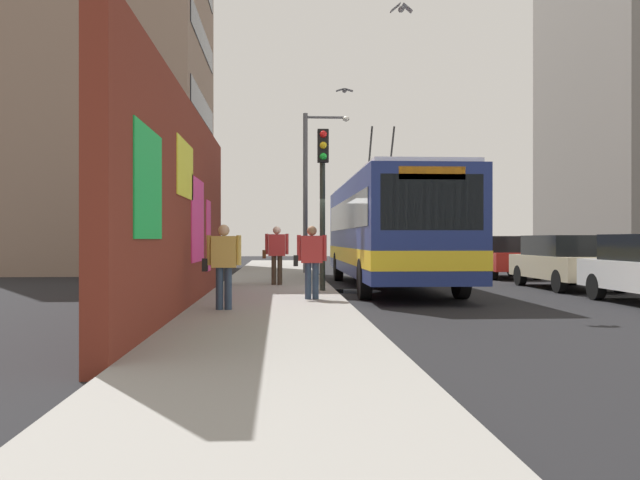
{
  "coord_description": "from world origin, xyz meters",
  "views": [
    {
      "loc": [
        -18.04,
        1.43,
        1.47
      ],
      "look_at": [
        1.94,
        0.25,
        1.44
      ],
      "focal_mm": 37.78,
      "sensor_mm": 36.0,
      "label": 1
    }
  ],
  "objects_px": {
    "parked_car_red": "(503,256)",
    "pedestrian_at_curb": "(311,257)",
    "city_bus": "(389,228)",
    "street_lamp": "(311,181)",
    "traffic_light": "(323,182)",
    "parked_car_champagne": "(566,261)",
    "pedestrian_near_wall": "(223,260)",
    "pedestrian_midblock": "(276,251)"
  },
  "relations": [
    {
      "from": "pedestrian_at_curb",
      "to": "pedestrian_near_wall",
      "type": "bearing_deg",
      "value": 140.05
    },
    {
      "from": "parked_car_champagne",
      "to": "city_bus",
      "type": "bearing_deg",
      "value": 83.92
    },
    {
      "from": "city_bus",
      "to": "pedestrian_at_curb",
      "type": "height_order",
      "value": "city_bus"
    },
    {
      "from": "pedestrian_midblock",
      "to": "pedestrian_at_curb",
      "type": "height_order",
      "value": "pedestrian_midblock"
    },
    {
      "from": "parked_car_champagne",
      "to": "parked_car_red",
      "type": "relative_size",
      "value": 1.12
    },
    {
      "from": "pedestrian_near_wall",
      "to": "traffic_light",
      "type": "height_order",
      "value": "traffic_light"
    },
    {
      "from": "city_bus",
      "to": "street_lamp",
      "type": "distance_m",
      "value": 7.02
    },
    {
      "from": "parked_car_red",
      "to": "pedestrian_at_curb",
      "type": "relative_size",
      "value": 2.52
    },
    {
      "from": "pedestrian_at_curb",
      "to": "traffic_light",
      "type": "distance_m",
      "value": 3.05
    },
    {
      "from": "pedestrian_midblock",
      "to": "street_lamp",
      "type": "distance_m",
      "value": 7.56
    },
    {
      "from": "city_bus",
      "to": "street_lamp",
      "type": "bearing_deg",
      "value": 17.58
    },
    {
      "from": "city_bus",
      "to": "street_lamp",
      "type": "relative_size",
      "value": 1.85
    },
    {
      "from": "pedestrian_near_wall",
      "to": "pedestrian_midblock",
      "type": "xyz_separation_m",
      "value": [
        6.74,
        -0.96,
        0.07
      ]
    },
    {
      "from": "parked_car_champagne",
      "to": "street_lamp",
      "type": "bearing_deg",
      "value": 46.04
    },
    {
      "from": "parked_car_red",
      "to": "pedestrian_midblock",
      "type": "bearing_deg",
      "value": 123.62
    },
    {
      "from": "traffic_light",
      "to": "pedestrian_near_wall",
      "type": "bearing_deg",
      "value": 154.37
    },
    {
      "from": "pedestrian_midblock",
      "to": "pedestrian_near_wall",
      "type": "bearing_deg",
      "value": 171.93
    },
    {
      "from": "parked_car_champagne",
      "to": "pedestrian_midblock",
      "type": "relative_size",
      "value": 2.69
    },
    {
      "from": "pedestrian_near_wall",
      "to": "pedestrian_at_curb",
      "type": "height_order",
      "value": "pedestrian_at_curb"
    },
    {
      "from": "city_bus",
      "to": "parked_car_red",
      "type": "bearing_deg",
      "value": -45.32
    },
    {
      "from": "pedestrian_near_wall",
      "to": "traffic_light",
      "type": "relative_size",
      "value": 0.38
    },
    {
      "from": "pedestrian_near_wall",
      "to": "traffic_light",
      "type": "xyz_separation_m",
      "value": [
        4.48,
        -2.15,
        1.86
      ]
    },
    {
      "from": "city_bus",
      "to": "parked_car_champagne",
      "type": "height_order",
      "value": "city_bus"
    },
    {
      "from": "city_bus",
      "to": "parked_car_champagne",
      "type": "bearing_deg",
      "value": -96.08
    },
    {
      "from": "parked_car_red",
      "to": "pedestrian_near_wall",
      "type": "bearing_deg",
      "value": 142.6
    },
    {
      "from": "pedestrian_midblock",
      "to": "parked_car_red",
      "type": "bearing_deg",
      "value": -56.38
    },
    {
      "from": "parked_car_champagne",
      "to": "pedestrian_at_curb",
      "type": "xyz_separation_m",
      "value": [
        -4.64,
        7.75,
        0.25
      ]
    },
    {
      "from": "parked_car_champagne",
      "to": "parked_car_red",
      "type": "distance_m",
      "value": 5.69
    },
    {
      "from": "pedestrian_midblock",
      "to": "traffic_light",
      "type": "height_order",
      "value": "traffic_light"
    },
    {
      "from": "city_bus",
      "to": "pedestrian_midblock",
      "type": "distance_m",
      "value": 3.45
    },
    {
      "from": "parked_car_red",
      "to": "pedestrian_midblock",
      "type": "xyz_separation_m",
      "value": [
        -5.68,
        8.54,
        0.31
      ]
    },
    {
      "from": "parked_car_champagne",
      "to": "pedestrian_midblock",
      "type": "height_order",
      "value": "pedestrian_midblock"
    },
    {
      "from": "pedestrian_near_wall",
      "to": "pedestrian_at_curb",
      "type": "relative_size",
      "value": 0.99
    },
    {
      "from": "parked_car_champagne",
      "to": "street_lamp",
      "type": "relative_size",
      "value": 0.72
    },
    {
      "from": "parked_car_champagne",
      "to": "traffic_light",
      "type": "bearing_deg",
      "value": 107.02
    },
    {
      "from": "parked_car_champagne",
      "to": "pedestrian_at_curb",
      "type": "distance_m",
      "value": 9.04
    },
    {
      "from": "parked_car_champagne",
      "to": "pedestrian_midblock",
      "type": "distance_m",
      "value": 8.55
    },
    {
      "from": "parked_car_champagne",
      "to": "pedestrian_near_wall",
      "type": "bearing_deg",
      "value": 125.3
    },
    {
      "from": "street_lamp",
      "to": "pedestrian_midblock",
      "type": "bearing_deg",
      "value": 169.36
    },
    {
      "from": "pedestrian_near_wall",
      "to": "parked_car_red",
      "type": "bearing_deg",
      "value": -37.4
    },
    {
      "from": "parked_car_red",
      "to": "street_lamp",
      "type": "bearing_deg",
      "value": 79.96
    },
    {
      "from": "pedestrian_at_curb",
      "to": "street_lamp",
      "type": "bearing_deg",
      "value": -2.55
    }
  ]
}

